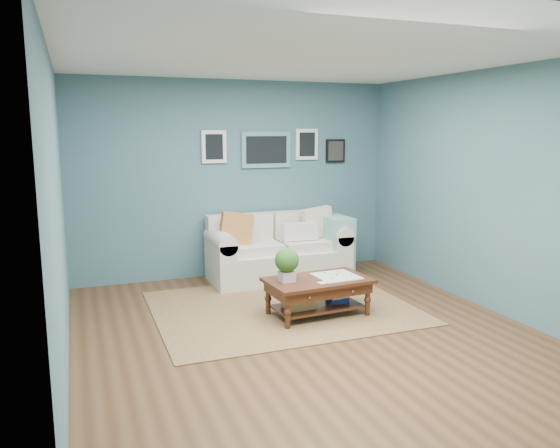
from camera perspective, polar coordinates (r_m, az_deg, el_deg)
name	(u,v)px	position (r m, az deg, el deg)	size (l,w,h in m)	color
room_shell	(307,199)	(5.35, 2.80, 2.63)	(5.00, 5.02, 2.70)	brown
area_rug	(282,308)	(6.36, 0.23, -8.72)	(2.88, 2.30, 0.01)	brown
loveseat	(283,250)	(7.51, 0.34, -2.69)	(1.92, 0.87, 0.99)	beige
coffee_table	(313,286)	(6.01, 3.44, -6.44)	(1.16, 0.73, 0.78)	#36170B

